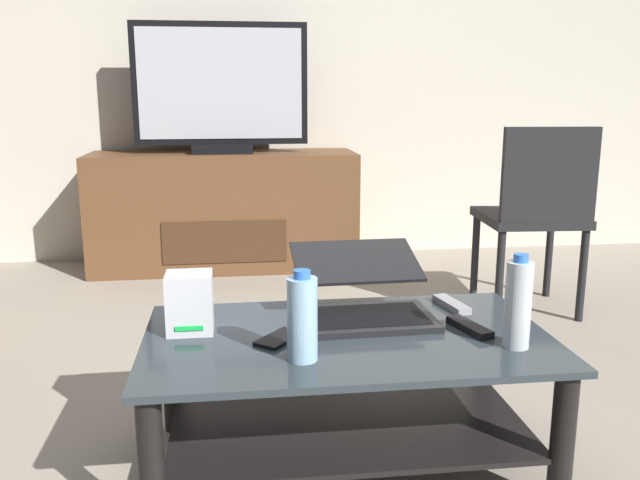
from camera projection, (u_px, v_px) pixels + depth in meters
name	position (u px, v px, depth m)	size (l,w,h in m)	color
ground_plane	(342.00, 471.00, 1.84)	(7.68, 7.68, 0.00)	#9E9384
back_wall	(276.00, 28.00, 4.05)	(6.40, 0.12, 2.80)	beige
coffee_table	(347.00, 377.00, 1.82)	(1.09, 0.63, 0.39)	#2D383D
media_cabinet	(225.00, 210.00, 3.93)	(1.53, 0.49, 0.68)	brown
television	(221.00, 91.00, 3.76)	(0.98, 0.20, 0.73)	black
dining_chair	(536.00, 209.00, 3.04)	(0.47, 0.47, 0.88)	black
laptop	(362.00, 295.00, 1.94)	(0.39, 0.42, 0.18)	black
router_box	(190.00, 303.00, 1.80)	(0.12, 0.11, 0.16)	silver
water_bottle_near	(518.00, 304.00, 1.68)	(0.07, 0.07, 0.24)	silver
water_bottle_far	(302.00, 318.00, 1.60)	(0.07, 0.07, 0.23)	#99C6E5
cell_phone	(279.00, 338.00, 1.75)	(0.07, 0.14, 0.01)	black
tv_remote	(451.00, 304.00, 2.02)	(0.04, 0.16, 0.02)	#99999E
soundbar_remote	(469.00, 327.00, 1.82)	(0.04, 0.16, 0.02)	black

